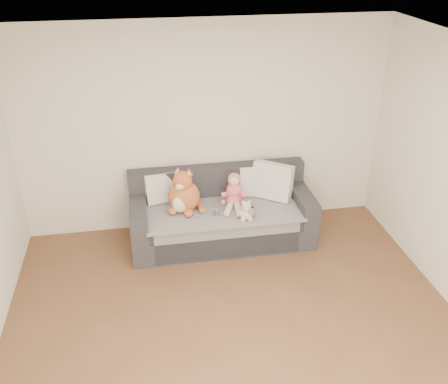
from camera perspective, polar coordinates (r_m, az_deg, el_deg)
name	(u,v)px	position (r m, az deg, el deg)	size (l,w,h in m)	color
room_shell	(239,215)	(4.25, 1.70, -2.68)	(5.00, 5.00, 5.00)	brown
sofa	(221,216)	(6.16, -0.31, -2.79)	(2.20, 0.94, 0.85)	#2C2B31
cushion_left	(162,187)	(6.12, -7.12, 0.53)	(0.44, 0.26, 0.38)	silver
cushion_right_back	(256,181)	(6.25, 3.68, 1.31)	(0.42, 0.21, 0.39)	silver
cushion_right_front	(272,181)	(6.17, 5.55, 1.25)	(0.53, 0.47, 0.46)	silver
toddler	(234,193)	(5.98, 1.14, -0.09)	(0.29, 0.43, 0.42)	#F06854
plush_cat	(184,194)	(5.89, -4.62, -0.28)	(0.44, 0.40, 0.57)	#AE4F26
teddy_bear	(246,212)	(5.73, 2.53, -2.31)	(0.20, 0.14, 0.25)	#CDA88E
plush_cow	(249,211)	(5.80, 2.87, -2.23)	(0.14, 0.22, 0.18)	white
sippy_cup	(217,211)	(5.83, -0.86, -2.24)	(0.09, 0.06, 0.10)	#66399D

